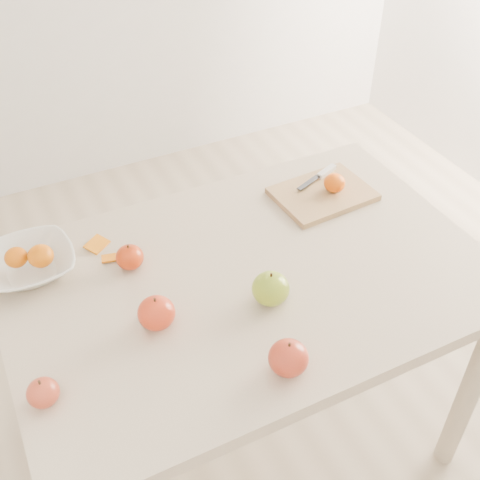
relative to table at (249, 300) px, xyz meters
name	(u,v)px	position (x,y,z in m)	size (l,w,h in m)	color
ground	(247,437)	(0.00, 0.00, -0.65)	(3.50, 3.50, 0.00)	#C6B293
table	(249,300)	(0.00, 0.00, 0.00)	(1.20, 0.80, 0.75)	beige
cutting_board	(323,194)	(0.34, 0.19, 0.11)	(0.27, 0.20, 0.02)	tan
board_tangerine	(335,183)	(0.37, 0.18, 0.14)	(0.06, 0.06, 0.05)	#D76607
fruit_bowl	(30,264)	(-0.49, 0.25, 0.13)	(0.22, 0.22, 0.05)	white
bowl_tangerine_near	(16,257)	(-0.51, 0.26, 0.15)	(0.06, 0.06, 0.05)	#CC5C07
bowl_tangerine_far	(41,256)	(-0.46, 0.23, 0.15)	(0.06, 0.06, 0.06)	#C85E07
orange_peel_a	(97,246)	(-0.31, 0.27, 0.10)	(0.06, 0.04, 0.00)	orange
orange_peel_b	(111,259)	(-0.30, 0.20, 0.10)	(0.04, 0.04, 0.00)	orange
paring_knife	(324,173)	(0.39, 0.26, 0.12)	(0.17, 0.07, 0.01)	white
apple_green	(271,289)	(0.00, -0.11, 0.14)	(0.09, 0.09, 0.08)	#598F14
apple_red_a	(130,257)	(-0.26, 0.15, 0.13)	(0.07, 0.07, 0.06)	#920D03
apple_red_b	(156,313)	(-0.26, -0.06, 0.14)	(0.09, 0.09, 0.08)	maroon
apple_red_d	(43,393)	(-0.54, -0.15, 0.13)	(0.07, 0.07, 0.06)	maroon
apple_red_c	(288,358)	(-0.06, -0.30, 0.14)	(0.09, 0.09, 0.08)	maroon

